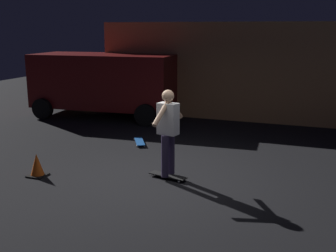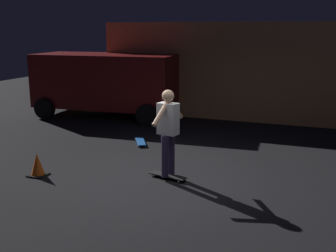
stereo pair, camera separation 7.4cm
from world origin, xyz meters
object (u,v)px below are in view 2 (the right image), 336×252
skateboard_ridden (168,176)px  skater (168,127)px  skateboard_spare (140,141)px  parked_van (106,81)px  traffic_cone (38,165)px

skateboard_ridden → skater: skater is taller
skateboard_spare → skater: skater is taller
parked_van → skater: parked_van is taller
skater → traffic_cone: size_ratio=3.63×
skateboard_ridden → skater: bearing=0.0°
skater → skateboard_spare: bearing=126.6°
parked_van → traffic_cone: (1.54, -5.58, -0.95)m
parked_van → skater: size_ratio=2.83×
skateboard_ridden → skateboard_spare: 2.60m
skateboard_ridden → parked_van: bearing=129.8°
skateboard_ridden → traffic_cone: (-2.47, -0.77, 0.16)m
skateboard_spare → skater: 2.78m
traffic_cone → skateboard_spare: bearing=72.2°
parked_van → skateboard_ridden: (4.00, -4.81, -1.11)m
skateboard_spare → skateboard_ridden: bearing=-53.4°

